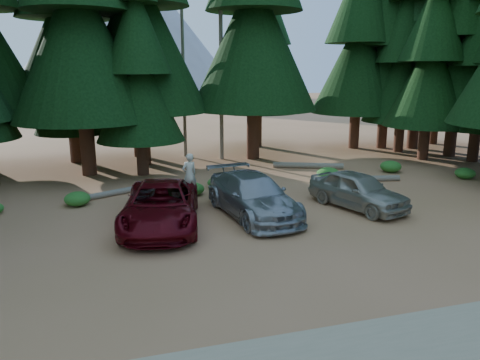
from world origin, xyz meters
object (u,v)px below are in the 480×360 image
Objects in this scene: frisbee_player at (189,175)px; log_left at (113,193)px; silver_minivan_right at (358,190)px; red_pickup at (161,206)px; silver_minivan_center at (253,196)px; log_mid at (308,165)px; log_right at (356,179)px.

frisbee_player is 0.46× the size of log_left.
silver_minivan_right is at bearing -50.83° from log_left.
red_pickup reaches higher than silver_minivan_right.
silver_minivan_center is 1.46× the size of log_left.
log_mid is (9.10, 7.54, -0.62)m from red_pickup.
red_pickup is at bearing -96.31° from log_left.
log_mid is (5.58, 7.25, -0.63)m from silver_minivan_center.
silver_minivan_right is (7.88, 0.05, -0.04)m from red_pickup.
log_mid is (10.66, 2.85, 0.03)m from log_left.
log_left is at bearing 135.29° from silver_minivan_right.
frisbee_player is 0.39× the size of log_right.
red_pickup is 7.88m from silver_minivan_right.
red_pickup is 11.84m from log_mid.
silver_minivan_center is 1.25× the size of silver_minivan_right.
silver_minivan_center is at bearing 131.58° from frisbee_player.
log_right is (10.11, 4.04, -0.64)m from red_pickup.
red_pickup is 4.98m from log_left.
log_right is at bearing -27.85° from log_left.
log_right is at bearing 22.52° from silver_minivan_center.
red_pickup is 1.51× the size of log_left.
frisbee_player is at bearing -72.23° from log_left.
silver_minivan_center is 7.61m from log_right.
log_mid is 3.64m from log_right.
red_pickup is 1.03× the size of silver_minivan_center.
frisbee_player is 9.91m from log_mid.
log_left is 0.84× the size of log_right.
silver_minivan_center is 6.75m from log_left.
silver_minivan_right is 4.61m from log_right.
log_left is at bearing -170.14° from log_right.
silver_minivan_center reaches higher than red_pickup.
red_pickup is at bearing 177.62° from silver_minivan_center.
red_pickup is 3.54m from silver_minivan_center.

